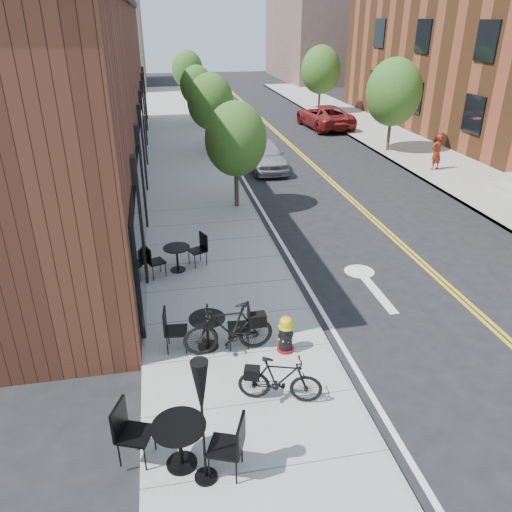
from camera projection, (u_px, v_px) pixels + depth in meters
ground at (329, 348)px, 10.87m from camera, size 120.00×120.00×0.00m
sidewalk_near at (197, 201)px, 19.33m from camera, size 4.00×70.00×0.12m
sidewalk_far at (477, 183)px, 21.41m from camera, size 4.00×70.00×0.12m
building_near at (76, 97)px, 20.60m from camera, size 5.00×28.00×7.00m
bg_building_left at (101, 33)px, 49.75m from camera, size 8.00×14.00×10.00m
bg_building_right at (325, 21)px, 55.24m from camera, size 10.00×16.00×12.00m
tree_near_a at (236, 139)px, 17.59m from camera, size 2.20×2.20×3.81m
tree_near_b at (210, 102)px, 24.61m from camera, size 2.30×2.30×3.98m
tree_near_c at (197, 86)px, 31.77m from camera, size 2.10×2.10×3.67m
tree_near_d at (187, 70)px, 38.73m from camera, size 2.40×2.40×4.11m
tree_far_b at (394, 92)px, 25.18m from camera, size 2.80×2.80×4.62m
tree_far_c at (321, 70)px, 35.79m from camera, size 2.80×2.80×4.62m
fire_hydrant at (286, 334)px, 10.43m from camera, size 0.41×0.41×0.84m
bicycle_left at (228, 329)px, 10.32m from camera, size 1.90×0.58×1.14m
bicycle_right at (280, 380)px, 9.02m from camera, size 1.61×0.89×0.93m
bistro_set_a at (180, 439)px, 7.67m from camera, size 1.99×1.17×1.05m
bistro_set_b at (207, 328)px, 10.50m from camera, size 1.79×0.83×0.96m
bistro_set_c at (177, 255)px, 13.73m from camera, size 1.73×1.06×0.92m
patio_umbrella at (201, 398)px, 6.98m from camera, size 0.36×0.36×2.21m
parked_car_a at (265, 155)px, 23.26m from camera, size 1.70×4.03×1.36m
parked_car_b at (233, 134)px, 27.50m from camera, size 1.96×4.28×1.36m
parked_car_c at (223, 104)px, 36.80m from camera, size 2.01×4.80×1.39m
parked_car_far at (324, 116)px, 31.96m from camera, size 2.80×5.39×1.45m
pedestrian at (437, 152)px, 22.77m from camera, size 0.69×0.57×1.61m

